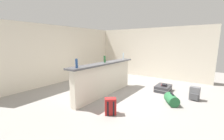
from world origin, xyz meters
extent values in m
cube|color=gray|center=(0.00, 0.00, -0.03)|extent=(13.00, 13.00, 0.05)
cube|color=silver|center=(0.00, 3.05, 1.25)|extent=(6.60, 0.10, 2.50)
cube|color=silver|center=(3.05, 0.30, 1.25)|extent=(0.10, 6.00, 2.50)
cube|color=silver|center=(-0.48, 0.35, 0.54)|extent=(2.80, 0.20, 1.07)
cube|color=#4C4C51|center=(-0.48, 0.35, 1.10)|extent=(2.96, 0.40, 0.05)
cylinder|color=#284C89|center=(-1.74, 0.30, 1.24)|extent=(0.07, 0.07, 0.24)
cylinder|color=#2D6B38|center=(-0.45, 0.37, 1.23)|extent=(0.07, 0.07, 0.22)
cylinder|color=silver|center=(0.76, 0.37, 1.25)|extent=(0.06, 0.06, 0.25)
cube|color=#332319|center=(1.41, 1.75, 0.72)|extent=(1.10, 0.80, 0.04)
cylinder|color=#332319|center=(0.92, 1.41, 0.35)|extent=(0.06, 0.06, 0.70)
cylinder|color=#332319|center=(1.90, 1.41, 0.35)|extent=(0.06, 0.06, 0.70)
cylinder|color=#332319|center=(0.92, 2.09, 0.35)|extent=(0.06, 0.06, 0.70)
cylinder|color=#332319|center=(1.90, 2.09, 0.35)|extent=(0.06, 0.06, 0.70)
cube|color=#9E754C|center=(1.39, 1.07, 0.43)|extent=(0.45, 0.45, 0.04)
cube|color=#9E754C|center=(1.37, 1.25, 0.69)|extent=(0.40, 0.09, 0.48)
cylinder|color=#9E754C|center=(1.25, 0.89, 0.21)|extent=(0.04, 0.04, 0.41)
cylinder|color=#9E754C|center=(1.57, 0.93, 0.21)|extent=(0.04, 0.04, 0.41)
cylinder|color=#9E754C|center=(1.21, 1.21, 0.21)|extent=(0.04, 0.04, 0.41)
cylinder|color=#9E754C|center=(1.53, 1.25, 0.21)|extent=(0.04, 0.04, 0.41)
cube|color=#38383D|center=(1.07, -1.17, 0.11)|extent=(0.68, 0.48, 0.22)
cube|color=gray|center=(1.07, -1.17, 0.11)|extent=(0.70, 0.50, 0.02)
cube|color=#2D2D33|center=(1.48, -1.17, 0.11)|extent=(0.14, 0.18, 0.02)
cylinder|color=#286B3D|center=(0.00, -1.72, 0.15)|extent=(0.57, 0.51, 0.30)
cube|color=black|center=(0.00, -1.72, 0.32)|extent=(0.18, 0.13, 0.04)
cube|color=red|center=(-1.51, -0.61, 0.21)|extent=(0.32, 0.33, 0.42)
cube|color=maroon|center=(-1.42, -0.54, 0.14)|extent=(0.19, 0.21, 0.19)
cube|color=black|center=(-1.54, -0.73, 0.19)|extent=(0.04, 0.04, 0.36)
cube|color=black|center=(-1.63, -0.63, 0.19)|extent=(0.04, 0.04, 0.36)
cube|color=slate|center=(0.77, -2.22, 0.21)|extent=(0.20, 0.29, 0.42)
cube|color=#515155|center=(0.66, -2.21, 0.14)|extent=(0.08, 0.22, 0.19)
cube|color=black|center=(0.88, -2.16, 0.19)|extent=(0.03, 0.04, 0.36)
cube|color=black|center=(0.87, -2.30, 0.19)|extent=(0.03, 0.04, 0.36)
cube|color=#AD2D2D|center=(1.08, -1.18, 0.23)|extent=(0.26, 0.21, 0.03)
cube|color=black|center=(1.03, -1.22, 0.27)|extent=(0.23, 0.17, 0.04)
camera|label=1|loc=(-4.30, -2.62, 1.77)|focal=23.58mm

